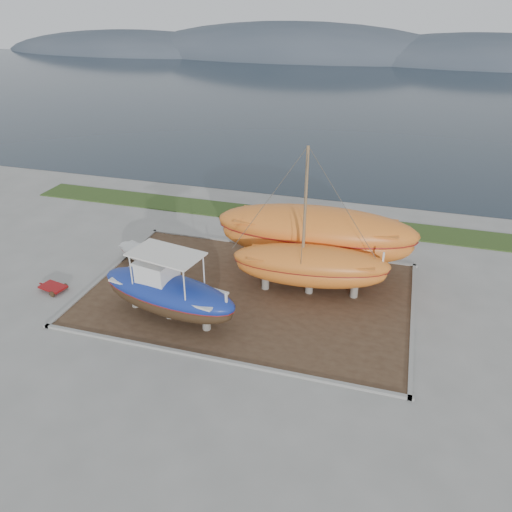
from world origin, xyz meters
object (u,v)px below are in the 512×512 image
(blue_caique, at_px, (167,286))
(red_trailer, at_px, (53,288))
(orange_bare_hull, at_px, (315,240))
(orange_sailboat, at_px, (313,225))
(white_dinghy, at_px, (141,255))

(blue_caique, bearing_deg, red_trailer, -173.52)
(orange_bare_hull, bearing_deg, orange_sailboat, -86.85)
(orange_bare_hull, height_order, red_trailer, orange_bare_hull)
(red_trailer, bearing_deg, blue_caique, 7.10)
(blue_caique, relative_size, orange_sailboat, 0.90)
(orange_bare_hull, bearing_deg, blue_caique, -133.27)
(blue_caique, relative_size, red_trailer, 3.58)
(orange_sailboat, height_order, orange_bare_hull, orange_sailboat)
(orange_sailboat, xyz_separation_m, red_trailer, (-14.36, -4.00, -4.19))
(white_dinghy, distance_m, orange_sailboat, 11.63)
(blue_caique, height_order, white_dinghy, blue_caique)
(orange_sailboat, bearing_deg, orange_bare_hull, 89.44)
(white_dinghy, height_order, orange_sailboat, orange_sailboat)
(blue_caique, height_order, red_trailer, blue_caique)
(red_trailer, bearing_deg, white_dinghy, 64.26)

